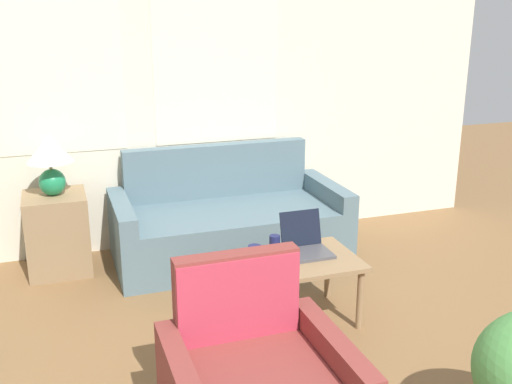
# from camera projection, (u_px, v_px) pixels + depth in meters

# --- Properties ---
(wall_back) EXTENTS (6.40, 0.06, 2.60)m
(wall_back) POSITION_uv_depth(u_px,v_px,m) (148.00, 99.00, 5.04)
(wall_back) COLOR silver
(wall_back) RESTS_ON ground_plane
(couch) EXTENTS (1.91, 0.91, 0.90)m
(couch) POSITION_uv_depth(u_px,v_px,m) (228.00, 225.00, 5.10)
(couch) COLOR slate
(couch) RESTS_ON ground_plane
(side_table) EXTENTS (0.48, 0.48, 0.64)m
(side_table) POSITION_uv_depth(u_px,v_px,m) (58.00, 233.00, 4.77)
(side_table) COLOR #937551
(side_table) RESTS_ON ground_plane
(table_lamp) EXTENTS (0.36, 0.36, 0.47)m
(table_lamp) POSITION_uv_depth(u_px,v_px,m) (50.00, 157.00, 4.58)
(table_lamp) COLOR #1E8451
(table_lamp) RESTS_ON side_table
(coffee_table) EXTENTS (0.92, 0.58, 0.45)m
(coffee_table) POSITION_uv_depth(u_px,v_px,m) (289.00, 267.00, 3.95)
(coffee_table) COLOR #8E704C
(coffee_table) RESTS_ON ground_plane
(laptop) EXTENTS (0.29, 0.31, 0.26)m
(laptop) POSITION_uv_depth(u_px,v_px,m) (306.00, 244.00, 4.06)
(laptop) COLOR #47474C
(laptop) RESTS_ON coffee_table
(cup_navy) EXTENTS (0.09, 0.09, 0.10)m
(cup_navy) POSITION_uv_depth(u_px,v_px,m) (265.00, 258.00, 3.84)
(cup_navy) COLOR #B23D38
(cup_navy) RESTS_ON coffee_table
(cup_yellow) EXTENTS (0.09, 0.09, 0.10)m
(cup_yellow) POSITION_uv_depth(u_px,v_px,m) (255.00, 253.00, 3.93)
(cup_yellow) COLOR #191E4C
(cup_yellow) RESTS_ON coffee_table
(cup_white) EXTENTS (0.07, 0.07, 0.10)m
(cup_white) POSITION_uv_depth(u_px,v_px,m) (275.00, 242.00, 4.10)
(cup_white) COLOR #191E4C
(cup_white) RESTS_ON coffee_table
(tv_remote) EXTENTS (0.12, 0.15, 0.02)m
(tv_remote) POSITION_uv_depth(u_px,v_px,m) (242.00, 267.00, 3.81)
(tv_remote) COLOR black
(tv_remote) RESTS_ON coffee_table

